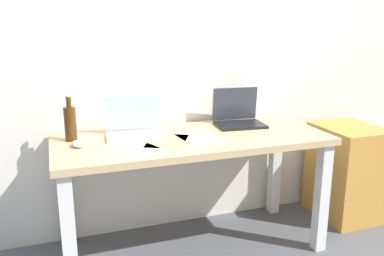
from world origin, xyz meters
TOP-DOWN VIEW (x-y plane):
  - ground_plane at (0.00, 0.00)m, footprint 8.00×8.00m
  - back_wall at (0.00, 0.40)m, footprint 5.20×0.08m
  - desk at (0.00, 0.00)m, footprint 1.62×0.68m
  - laptop_left at (-0.32, 0.11)m, footprint 0.35×0.27m
  - laptop_right at (0.38, 0.16)m, footprint 0.33×0.26m
  - beer_bottle at (-0.69, 0.14)m, footprint 0.07×0.07m
  - computer_mouse at (-0.66, 0.00)m, footprint 0.08×0.11m
  - paper_sheet_front_left at (-0.37, -0.13)m, footprint 0.30×0.35m
  - paper_yellow_folder at (-0.17, -0.06)m, footprint 0.32×0.36m
  - paper_sheet_center at (0.02, -0.05)m, footprint 0.24×0.32m
  - filing_cabinet at (1.22, 0.06)m, footprint 0.40×0.48m

SIDE VIEW (x-z plane):
  - ground_plane at x=0.00m, z-range 0.00..0.00m
  - filing_cabinet at x=1.22m, z-range 0.00..0.68m
  - desk at x=0.00m, z-range 0.26..1.00m
  - paper_sheet_front_left at x=-0.37m, z-range 0.74..0.74m
  - paper_yellow_folder at x=-0.17m, z-range 0.74..0.74m
  - paper_sheet_center at x=0.02m, z-range 0.74..0.74m
  - computer_mouse at x=-0.66m, z-range 0.74..0.77m
  - laptop_left at x=-0.32m, z-range 0.68..0.91m
  - laptop_right at x=0.38m, z-range 0.67..0.91m
  - beer_bottle at x=-0.69m, z-range 0.72..0.98m
  - back_wall at x=0.00m, z-range 0.00..2.60m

